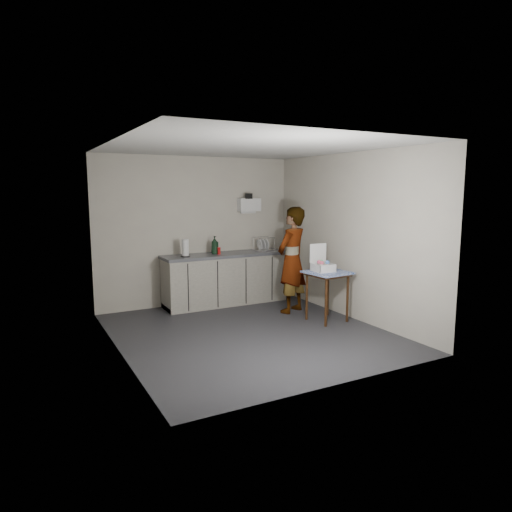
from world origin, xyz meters
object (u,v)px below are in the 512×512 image
side_table (327,278)px  soap_bottle (215,245)px  standing_man (292,260)px  dark_bottle (217,248)px  kitchen_counter (225,280)px  soda_can (219,251)px  dish_rack (263,247)px  paper_towel (185,248)px  bakery_box (322,265)px

side_table → soap_bottle: 2.12m
standing_man → dark_bottle: bearing=-74.7°
kitchen_counter → dark_bottle: dark_bottle is taller
soda_can → soap_bottle: bearing=149.1°
soap_bottle → dark_bottle: (0.04, 0.00, -0.05)m
dish_rack → kitchen_counter: bearing=-178.5°
soap_bottle → paper_towel: bearing=-175.1°
kitchen_counter → paper_towel: bearing=-176.9°
kitchen_counter → dish_rack: bearing=1.5°
dark_bottle → kitchen_counter: bearing=-3.5°
dark_bottle → bakery_box: bakery_box is taller
standing_man → dish_rack: (0.04, 1.05, 0.09)m
standing_man → dish_rack: 1.05m
side_table → soap_bottle: soap_bottle is taller
soap_bottle → paper_towel: soap_bottle is taller
soap_bottle → soda_can: 0.12m
standing_man → bakery_box: standing_man is taller
soap_bottle → standing_man: bearing=-47.8°
side_table → soap_bottle: bearing=117.6°
soda_can → bakery_box: 1.93m
side_table → dish_rack: (-0.15, 1.76, 0.29)m
kitchen_counter → dark_bottle: (-0.15, 0.01, 0.59)m
soap_bottle → soda_can: size_ratio=2.67×
standing_man → soap_bottle: 1.41m
standing_man → dish_rack: size_ratio=4.87×
side_table → dark_bottle: 2.09m
kitchen_counter → side_table: size_ratio=2.88×
dish_rack → bakery_box: 1.69m
soap_bottle → dish_rack: bearing=0.8°
standing_man → dark_bottle: 1.38m
dark_bottle → paper_towel: size_ratio=0.72×
standing_man → paper_towel: 1.80m
soda_can → dish_rack: dish_rack is taller
standing_man → dish_rack: standing_man is taller
side_table → soda_can: (-1.07, 1.71, 0.29)m
paper_towel → bakery_box: bearing=-44.7°
kitchen_counter → soda_can: size_ratio=18.88×
soap_bottle → soda_can: bearing=-30.9°
kitchen_counter → soap_bottle: bearing=178.0°
soap_bottle → bakery_box: 2.00m
paper_towel → soap_bottle: bearing=4.9°
standing_man → kitchen_counter: bearing=-79.6°
dark_bottle → dish_rack: bearing=0.7°
side_table → standing_man: bearing=100.0°
soda_can → dark_bottle: 0.06m
soda_can → paper_towel: (-0.62, -0.01, 0.08)m
side_table → dark_bottle: size_ratio=3.68×
dish_rack → bakery_box: (0.10, -1.69, -0.10)m
bakery_box → dark_bottle: bearing=125.6°
kitchen_counter → dish_rack: size_ratio=6.23×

